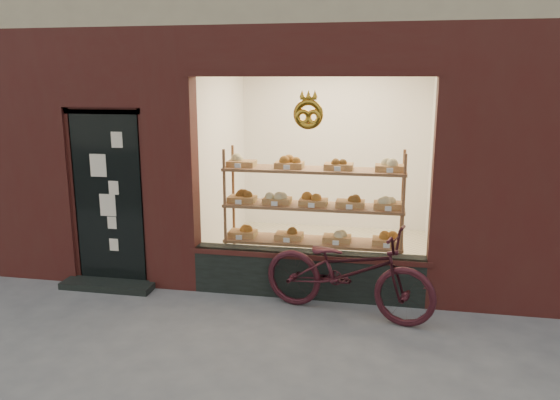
# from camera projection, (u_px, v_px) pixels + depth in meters

# --- Properties ---
(ground) EXTENTS (90.00, 90.00, 0.00)m
(ground) POSITION_uv_depth(u_px,v_px,m) (218.00, 389.00, 4.55)
(ground) COLOR #57575C
(display_shelf) EXTENTS (2.20, 0.45, 1.70)m
(display_shelf) POSITION_uv_depth(u_px,v_px,m) (313.00, 217.00, 6.71)
(display_shelf) COLOR brown
(display_shelf) RESTS_ON ground
(bicycle) EXTENTS (2.02, 1.13, 1.00)m
(bicycle) POSITION_uv_depth(u_px,v_px,m) (347.00, 271.00, 5.88)
(bicycle) COLOR #371219
(bicycle) RESTS_ON ground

